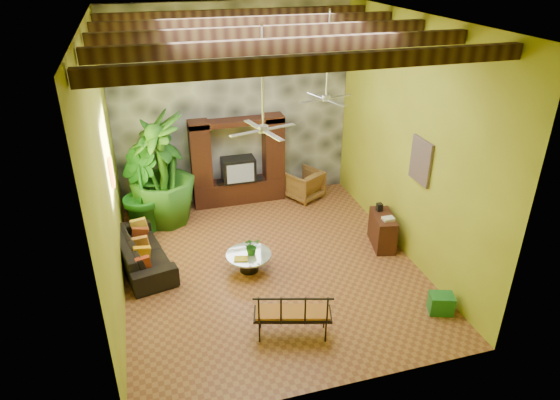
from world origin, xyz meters
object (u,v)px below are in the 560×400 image
object	(u,v)px
iron_bench	(294,313)
ceiling_fan_front	(263,118)
ceiling_fan_back	(327,88)
green_bin	(441,303)
wicker_armchair	(304,184)
coffee_table	(249,260)
entertainment_center	(238,168)
side_console	(382,230)
tall_plant_c	(161,170)
tall_plant_a	(162,171)
tall_plant_b	(139,191)
sofa	(142,251)

from	to	relation	value
iron_bench	ceiling_fan_front	bearing A→B (deg)	106.44
ceiling_fan_back	green_bin	world-z (taller)	ceiling_fan_back
wicker_armchair	coffee_table	distance (m)	3.65
coffee_table	ceiling_fan_front	bearing A→B (deg)	-50.69
entertainment_center	ceiling_fan_back	size ratio (longest dim) A/B	1.29
green_bin	iron_bench	bearing A→B (deg)	177.95
wicker_armchair	side_console	world-z (taller)	wicker_armchair
tall_plant_c	side_console	xyz separation A→B (m)	(4.61, -2.49, -1.00)
entertainment_center	coffee_table	world-z (taller)	entertainment_center
tall_plant_a	iron_bench	xyz separation A→B (m)	(1.75, -5.02, -0.71)
tall_plant_b	tall_plant_c	size ratio (longest dim) A/B	0.72
tall_plant_c	coffee_table	world-z (taller)	tall_plant_c
ceiling_fan_back	coffee_table	bearing A→B (deg)	-148.52
wicker_armchair	entertainment_center	bearing A→B (deg)	-38.65
coffee_table	side_console	bearing A→B (deg)	2.44
tall_plant_b	iron_bench	world-z (taller)	tall_plant_b
entertainment_center	tall_plant_b	distance (m)	2.64
ceiling_fan_front	iron_bench	distance (m)	3.41
sofa	coffee_table	world-z (taller)	sofa
ceiling_fan_front	iron_bench	size ratio (longest dim) A/B	1.32
tall_plant_c	ceiling_fan_back	bearing A→B (deg)	-20.77
wicker_armchair	iron_bench	bearing A→B (deg)	40.57
coffee_table	side_console	world-z (taller)	side_console
ceiling_fan_front	ceiling_fan_back	bearing A→B (deg)	41.63
entertainment_center	tall_plant_b	size ratio (longest dim) A/B	1.20
tall_plant_a	green_bin	size ratio (longest dim) A/B	5.82
ceiling_fan_back	sofa	world-z (taller)	ceiling_fan_back
tall_plant_b	wicker_armchair	bearing A→B (deg)	6.42
entertainment_center	iron_bench	world-z (taller)	entertainment_center
coffee_table	tall_plant_a	bearing A→B (deg)	117.42
wicker_armchair	green_bin	world-z (taller)	wicker_armchair
tall_plant_a	iron_bench	size ratio (longest dim) A/B	1.79
iron_bench	green_bin	bearing A→B (deg)	13.86
ceiling_fan_back	tall_plant_a	bearing A→B (deg)	156.34
ceiling_fan_back	green_bin	bearing A→B (deg)	-73.61
tall_plant_c	coffee_table	xyz separation A→B (m)	(1.49, -2.62, -1.12)
green_bin	side_console	bearing A→B (deg)	90.00
iron_bench	coffee_table	bearing A→B (deg)	113.38
tall_plant_a	coffee_table	xyz separation A→B (m)	(1.46, -2.82, -1.00)
coffee_table	iron_bench	size ratio (longest dim) A/B	0.67
tall_plant_b	iron_bench	xyz separation A→B (m)	(2.34, -4.64, -0.45)
iron_bench	tall_plant_c	bearing A→B (deg)	126.13
sofa	side_console	world-z (taller)	side_console
tall_plant_a	green_bin	xyz separation A→B (m)	(4.58, -5.12, -1.07)
wicker_armchair	tall_plant_a	world-z (taller)	tall_plant_a
ceiling_fan_back	tall_plant_c	size ratio (longest dim) A/B	0.67
entertainment_center	sofa	distance (m)	3.58
tall_plant_c	coffee_table	size ratio (longest dim) A/B	2.91
sofa	coffee_table	distance (m)	2.29
tall_plant_c	iron_bench	size ratio (longest dim) A/B	1.96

